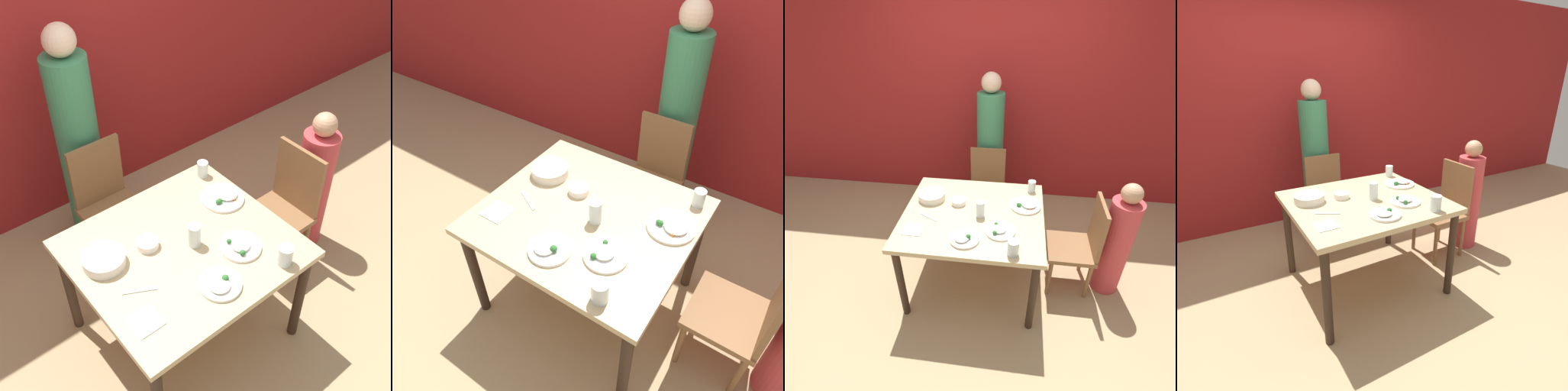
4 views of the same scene
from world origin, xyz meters
TOP-DOWN VIEW (x-y plane):
  - ground_plane at (0.00, 0.00)m, footprint 10.00×10.00m
  - wall_back at (0.00, 1.59)m, footprint 10.00×0.06m
  - dining_table at (0.00, 0.00)m, footprint 1.16×1.03m
  - chair_adult_spot at (0.02, 0.86)m, footprint 0.40×0.40m
  - chair_child_spot at (0.92, 0.07)m, footprint 0.40×0.40m
  - person_adult at (0.02, 1.17)m, footprint 0.29×0.29m
  - person_child at (1.21, 0.07)m, footprint 0.25×0.25m
  - bowl_curry at (-0.39, 0.16)m, footprint 0.23×0.23m
  - plate_rice_adult at (-0.02, -0.33)m, footprint 0.22×0.22m
  - plate_rice_child at (0.24, -0.21)m, footprint 0.23×0.23m
  - plate_noodles at (0.43, 0.15)m, footprint 0.26×0.26m
  - bowl_rice_small at (-0.15, 0.12)m, footprint 0.12×0.12m
  - glass_water_tall at (0.34, -0.43)m, footprint 0.08×0.08m
  - glass_water_short at (0.06, -0.03)m, footprint 0.07×0.07m
  - glass_water_center at (0.48, 0.41)m, footprint 0.07×0.07m
  - napkin_folded at (-0.43, -0.27)m, footprint 0.14×0.14m
  - fork_steel at (-0.35, -0.10)m, footprint 0.17×0.10m

SIDE VIEW (x-z plane):
  - ground_plane at x=0.00m, z-range 0.00..0.00m
  - chair_adult_spot at x=0.02m, z-range 0.03..0.94m
  - chair_child_spot at x=0.92m, z-range 0.03..0.94m
  - person_child at x=1.21m, z-range -0.04..1.06m
  - dining_table at x=0.00m, z-range 0.30..1.07m
  - person_adult at x=0.02m, z-range -0.05..1.59m
  - napkin_folded at x=-0.43m, z-range 0.77..0.78m
  - fork_steel at x=-0.35m, z-range 0.77..0.78m
  - plate_rice_adult at x=-0.02m, z-range 0.76..0.82m
  - plate_rice_child at x=0.24m, z-range 0.76..0.81m
  - plate_noodles at x=0.43m, z-range 0.76..0.81m
  - bowl_rice_small at x=-0.15m, z-range 0.77..0.82m
  - bowl_curry at x=-0.39m, z-range 0.77..0.84m
  - glass_water_center at x=0.48m, z-range 0.77..0.88m
  - glass_water_tall at x=0.34m, z-range 0.77..0.89m
  - glass_water_short at x=0.06m, z-range 0.77..0.91m
  - wall_back at x=0.00m, z-range 0.00..2.70m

